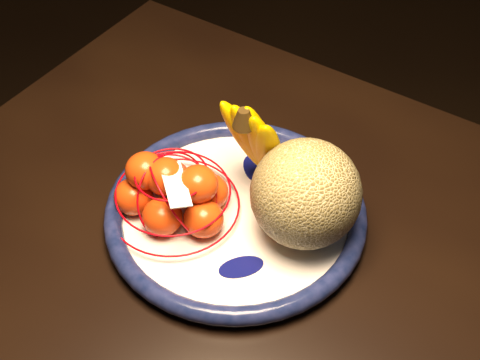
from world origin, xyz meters
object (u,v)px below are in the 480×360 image
Objects in this scene: fruit_bowl at (236,213)px; cantaloupe at (306,194)px; mandarin_bag at (173,192)px; banana_bunch at (259,140)px.

cantaloupe reaches higher than fruit_bowl.
mandarin_bag is (-0.16, -0.07, -0.03)m from cantaloupe.
banana_bunch is at bearing 160.65° from cantaloupe.
fruit_bowl is 2.52× the size of cantaloupe.
cantaloupe is at bearing 24.85° from mandarin_bag.
fruit_bowl is 0.09m from mandarin_bag.
banana_bunch reaches higher than fruit_bowl.
fruit_bowl is 1.84× the size of mandarin_bag.
mandarin_bag is at bearing -115.69° from banana_bunch.
cantaloupe reaches higher than mandarin_bag.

